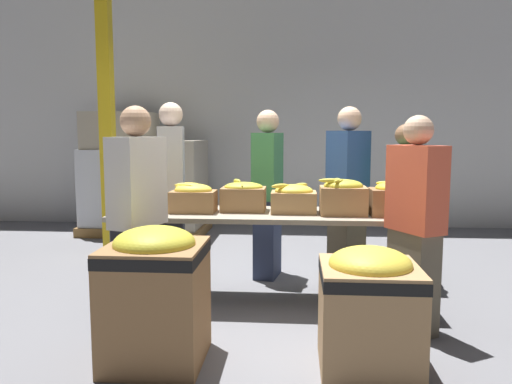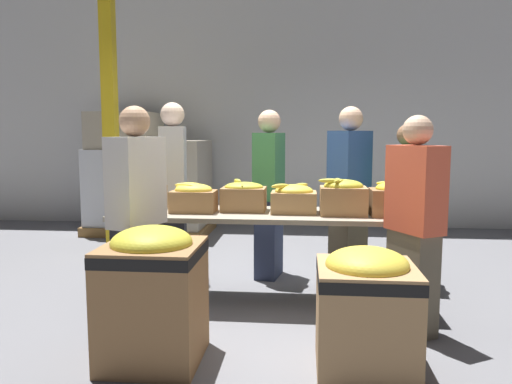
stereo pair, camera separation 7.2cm
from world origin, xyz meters
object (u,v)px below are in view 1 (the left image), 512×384
at_px(banana_box_2, 243,196).
at_px(donation_bin_1, 369,305).
at_px(support_pillar, 106,82).
at_px(pallet_stack_0, 120,191).
at_px(volunteer_0, 403,205).
at_px(pallet_stack_1, 165,188).
at_px(banana_box_3, 294,198).
at_px(donation_bin_0, 156,291).
at_px(banana_box_5, 394,198).
at_px(volunteer_2, 268,195).
at_px(sorting_table, 265,219).
at_px(pallet_stack_2, 122,174).
at_px(banana_box_1, 193,198).
at_px(volunteer_3, 415,226).
at_px(volunteer_5, 172,192).
at_px(volunteer_1, 138,221).
at_px(banana_box_0, 141,194).
at_px(banana_box_4, 343,197).
at_px(volunteer_4, 348,197).

relative_size(banana_box_2, donation_bin_1, 0.49).
height_order(support_pillar, pallet_stack_0, support_pillar).
xyz_separation_m(volunteer_0, pallet_stack_1, (-2.86, 2.08, -0.10)).
distance_m(banana_box_2, pallet_stack_1, 3.03).
distance_m(banana_box_3, support_pillar, 2.81).
bearing_deg(donation_bin_0, banana_box_5, 34.08).
relative_size(volunteer_2, pallet_stack_0, 1.37).
distance_m(sorting_table, pallet_stack_2, 3.64).
bearing_deg(donation_bin_0, volunteer_0, 44.44).
height_order(banana_box_1, volunteer_0, volunteer_0).
height_order(banana_box_2, pallet_stack_1, pallet_stack_1).
distance_m(volunteer_2, volunteer_3, 1.73).
distance_m(volunteer_5, support_pillar, 1.69).
distance_m(volunteer_1, volunteer_5, 1.34).
relative_size(sorting_table, volunteer_0, 1.68).
bearing_deg(volunteer_5, banana_box_3, 51.42).
height_order(banana_box_3, donation_bin_1, banana_box_3).
distance_m(volunteer_3, pallet_stack_2, 4.79).
height_order(volunteer_2, support_pillar, support_pillar).
height_order(volunteer_0, support_pillar, support_pillar).
xyz_separation_m(banana_box_5, pallet_stack_2, (-3.28, 2.94, -0.06)).
bearing_deg(sorting_table, pallet_stack_0, 128.69).
distance_m(sorting_table, banana_box_1, 0.63).
distance_m(sorting_table, pallet_stack_1, 3.16).
distance_m(banana_box_0, volunteer_2, 1.27).
bearing_deg(volunteer_3, banana_box_1, 43.40).
bearing_deg(volunteer_2, banana_box_5, 62.55).
height_order(banana_box_2, volunteer_5, volunteer_5).
height_order(banana_box_4, pallet_stack_2, pallet_stack_2).
xyz_separation_m(banana_box_3, volunteer_0, (1.04, 0.66, -0.14)).
bearing_deg(support_pillar, pallet_stack_2, 103.73).
height_order(banana_box_0, banana_box_5, banana_box_5).
relative_size(volunteer_5, donation_bin_0, 2.00).
relative_size(sorting_table, donation_bin_1, 3.35).
bearing_deg(banana_box_4, banana_box_5, -2.06).
bearing_deg(banana_box_4, volunteer_4, 80.74).
height_order(banana_box_0, volunteer_1, volunteer_1).
height_order(banana_box_0, volunteer_2, volunteer_2).
xyz_separation_m(support_pillar, pallet_stack_2, (-0.34, 1.41, -1.15)).
xyz_separation_m(donation_bin_0, pallet_stack_1, (-0.98, 3.93, 0.20)).
relative_size(volunteer_0, volunteer_1, 0.93).
distance_m(banana_box_0, donation_bin_0, 1.40).
relative_size(banana_box_0, volunteer_5, 0.22).
distance_m(banana_box_3, pallet_stack_0, 3.81).
distance_m(volunteer_2, volunteer_5, 0.94).
distance_m(sorting_table, pallet_stack_0, 3.65).
height_order(volunteer_2, donation_bin_1, volunteer_2).
height_order(banana_box_5, volunteer_3, volunteer_3).
relative_size(banana_box_2, donation_bin_0, 0.43).
height_order(volunteer_5, support_pillar, support_pillar).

